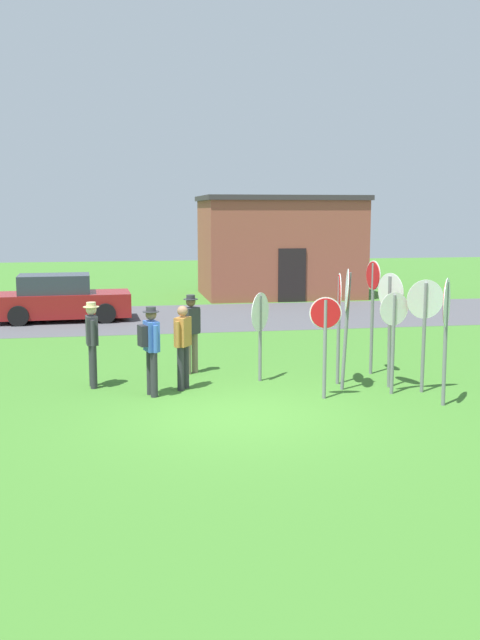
% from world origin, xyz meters
% --- Properties ---
extents(ground_plane, '(80.00, 80.00, 0.00)m').
position_xyz_m(ground_plane, '(0.00, 0.00, 0.00)').
color(ground_plane, '#3D7528').
extents(street_asphalt, '(60.00, 6.40, 0.01)m').
position_xyz_m(street_asphalt, '(0.00, 11.84, 0.00)').
color(street_asphalt, '#4C4C51').
rests_on(street_asphalt, ground).
extents(building_background, '(6.56, 4.67, 4.16)m').
position_xyz_m(building_background, '(4.81, 17.54, 2.08)').
color(building_background, brown).
rests_on(building_background, ground).
extents(parked_car_on_street, '(4.37, 2.16, 1.51)m').
position_xyz_m(parked_car_on_street, '(-3.77, 11.85, 0.69)').
color(parked_car_on_street, maroon).
rests_on(parked_car_on_street, ground).
extents(stop_sign_center_cluster, '(0.76, 0.09, 2.23)m').
position_xyz_m(stop_sign_center_cluster, '(3.88, 0.96, 1.52)').
color(stop_sign_center_cluster, slate).
rests_on(stop_sign_center_cluster, ground).
extents(stop_sign_rear_right, '(0.27, 0.82, 2.42)m').
position_xyz_m(stop_sign_rear_right, '(2.45, 1.42, 1.67)').
color(stop_sign_rear_right, slate).
rests_on(stop_sign_rear_right, ground).
extents(stop_sign_low_front, '(0.10, 0.65, 2.49)m').
position_xyz_m(stop_sign_low_front, '(3.45, 2.69, 1.66)').
color(stop_sign_low_front, slate).
rests_on(stop_sign_low_front, ground).
extents(stop_sign_tallest, '(0.60, 0.14, 1.95)m').
position_xyz_m(stop_sign_tallest, '(1.84, 0.83, 1.29)').
color(stop_sign_tallest, slate).
rests_on(stop_sign_tallest, ground).
extents(stop_sign_nearest, '(0.27, 0.74, 2.32)m').
position_xyz_m(stop_sign_nearest, '(3.37, 1.46, 1.59)').
color(stop_sign_nearest, slate).
rests_on(stop_sign_nearest, ground).
extents(stop_sign_leaning_right, '(0.50, 0.76, 2.35)m').
position_xyz_m(stop_sign_leaning_right, '(3.85, -0.02, 1.63)').
color(stop_sign_leaning_right, slate).
rests_on(stop_sign_leaning_right, ground).
extents(stop_sign_far_back, '(0.63, 0.16, 2.00)m').
position_xyz_m(stop_sign_far_back, '(3.24, 0.95, 1.34)').
color(stop_sign_far_back, slate).
rests_on(stop_sign_far_back, ground).
extents(stop_sign_rear_left, '(0.50, 0.65, 1.87)m').
position_xyz_m(stop_sign_rear_left, '(0.92, 2.46, 1.27)').
color(stop_sign_rear_left, slate).
rests_on(stop_sign_rear_left, ground).
extents(stop_sign_leaning_left, '(0.21, 0.84, 2.29)m').
position_xyz_m(stop_sign_leaning_left, '(2.45, 1.91, 1.58)').
color(stop_sign_leaning_left, slate).
rests_on(stop_sign_leaning_left, ground).
extents(person_in_blue, '(0.32, 0.57, 1.74)m').
position_xyz_m(person_in_blue, '(-2.51, 2.49, 0.98)').
color(person_in_blue, '#2D2D33').
rests_on(person_in_blue, ground).
extents(person_with_sunhat, '(0.42, 0.55, 1.74)m').
position_xyz_m(person_with_sunhat, '(-1.39, 1.59, 1.01)').
color(person_with_sunhat, '#2D2D33').
rests_on(person_with_sunhat, ground).
extents(person_near_signs, '(0.46, 0.40, 1.74)m').
position_xyz_m(person_near_signs, '(-0.42, 3.42, 0.98)').
color(person_near_signs, '#7A6B56').
rests_on(person_near_signs, ground).
extents(person_on_left, '(0.38, 0.50, 1.69)m').
position_xyz_m(person_on_left, '(-0.73, 2.01, 0.95)').
color(person_on_left, '#2D2D33').
rests_on(person_on_left, ground).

